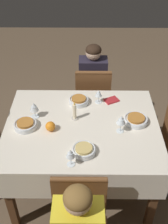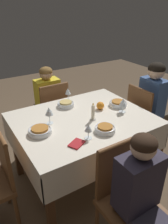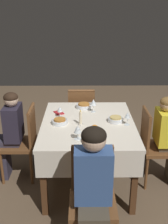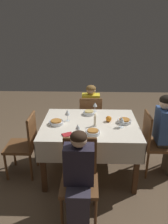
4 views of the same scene
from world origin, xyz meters
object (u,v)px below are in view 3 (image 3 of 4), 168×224
Objects in this scene: chair_east at (81,114)px; bowl_south at (116,119)px; bowl_west at (92,139)px; napkin_red_folded at (59,113)px; chair_west at (92,193)px; wine_glass_west at (78,129)px; candle_centerpiece at (81,119)px; wine_glass_south at (128,115)px; person_adult_denim at (93,188)px; wine_glass_east at (93,103)px; wine_glass_north at (60,110)px; person_child_dark at (9,132)px; chair_south at (154,143)px; bowl_north at (60,121)px; dining_table at (88,130)px; chair_north at (23,139)px; orange_fruit at (95,129)px; bowl_east at (84,106)px.

chair_east is 1.00m from bowl_south.
napkin_red_folded is (0.73, 0.37, -0.02)m from bowl_west.
chair_west is 0.62m from wine_glass_west.
wine_glass_west is 0.34m from candle_centerpiece.
person_adult_denim is at bearing 157.34° from wine_glass_south.
wine_glass_north is at bearing 112.60° from wine_glass_east.
wine_glass_east is at bearing 103.97° from chair_east.
chair_south is at bearing 86.11° from person_child_dark.
bowl_north is (1.01, 0.33, 0.13)m from person_adult_denim.
wine_glass_west is at bearing 88.45° from chair_east.
bowl_north is 0.52m from wine_glass_east.
chair_east is at bearing 27.35° from wine_glass_south.
person_child_dark is 0.66m from bowl_north.
chair_west is at bearing -162.47° from napkin_red_folded.
dining_table is at bearing 94.74° from chair_east.
wine_glass_south is at bearing -99.71° from dining_table.
chair_north is 4.79× the size of bowl_west.
chair_north is 0.18m from person_child_dark.
wine_glass_south reaches higher than wine_glass_north.
candle_centerpiece reaches higher than dining_table.
dining_table is 7.15× the size of bowl_north.
chair_east is 1.35m from wine_glass_west.
orange_fruit is at bearing -9.59° from bowl_west.
bowl_south is 0.37m from orange_fruit.
chair_east is 6.07× the size of wine_glass_south.
chair_east is 0.86m from wine_glass_north.
bowl_south is at bearing -140.84° from bowl_east.
person_adult_denim is at bearing 179.39° from bowl_west.
person_child_dark is 8.13× the size of wine_glass_north.
bowl_south is 2.19× the size of orange_fruit.
napkin_red_folded is (-0.62, 0.27, 0.27)m from chair_east.
person_adult_denim reaches higher than napkin_red_folded.
chair_west reaches higher than bowl_south.
wine_glass_east is at bearing -3.29° from bowl_west.
wine_glass_south is at bearing -93.03° from bowl_north.
bowl_north is (-0.03, 0.31, 0.13)m from dining_table.
wine_glass_north is 0.76× the size of bowl_south.
bowl_north is at bearing 94.79° from bowl_south.
candle_centerpiece is (-0.21, -0.24, -0.03)m from wine_glass_north.
bowl_east is 1.29× the size of napkin_red_folded.
wine_glass_south is at bearing -106.23° from wine_glass_north.
bowl_north and bowl_south have the same top height.
wine_glass_south reaches higher than bowl_north.
person_adult_denim is 6.17× the size of bowl_west.
person_adult_denim reaches higher than bowl_north.
person_adult_denim is at bearing -164.37° from napkin_red_folded.
wine_glass_east reaches higher than napkin_red_folded.
person_adult_denim is at bearing -173.98° from candle_centerpiece.
candle_centerpiece is (-0.06, 0.08, 0.16)m from dining_table.
chair_west is at bearing -158.79° from bowl_north.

